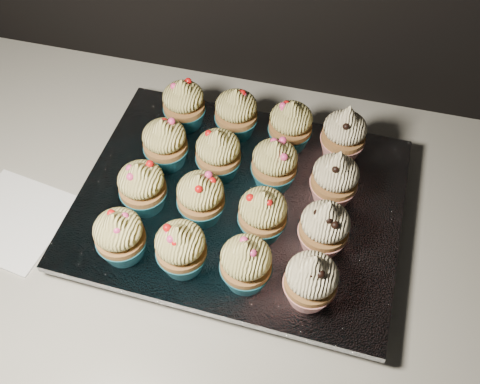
{
  "coord_description": "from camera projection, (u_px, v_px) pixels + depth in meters",
  "views": [
    {
      "loc": [
        0.03,
        1.32,
        1.52
      ],
      "look_at": [
        -0.07,
        1.73,
        0.95
      ],
      "focal_mm": 40.0,
      "sensor_mm": 36.0,
      "label": 1
    }
  ],
  "objects": [
    {
      "name": "cupcake_0",
      "position": [
        120.0,
        236.0,
        0.65
      ],
      "size": [
        0.06,
        0.06,
        0.08
      ],
      "color": "#175E70",
      "rests_on": "foil_lining"
    },
    {
      "name": "cabinet",
      "position": [
        269.0,
        358.0,
        1.11
      ],
      "size": [
        2.4,
        0.6,
        0.86
      ],
      "primitive_type": "cube",
      "color": "black",
      "rests_on": "ground"
    },
    {
      "name": "baking_tray",
      "position": [
        240.0,
        209.0,
        0.75
      ],
      "size": [
        0.41,
        0.31,
        0.02
      ],
      "primitive_type": "cube",
      "rotation": [
        0.0,
        0.0,
        -0.02
      ],
      "color": "black",
      "rests_on": "worktop"
    },
    {
      "name": "cupcake_7",
      "position": [
        324.0,
        227.0,
        0.65
      ],
      "size": [
        0.06,
        0.06,
        0.1
      ],
      "color": "#B21D18",
      "rests_on": "foil_lining"
    },
    {
      "name": "cupcake_10",
      "position": [
        274.0,
        164.0,
        0.72
      ],
      "size": [
        0.06,
        0.06,
        0.08
      ],
      "color": "#175E70",
      "rests_on": "foil_lining"
    },
    {
      "name": "cupcake_5",
      "position": [
        201.0,
        197.0,
        0.68
      ],
      "size": [
        0.06,
        0.06,
        0.08
      ],
      "color": "#175E70",
      "rests_on": "foil_lining"
    },
    {
      "name": "cupcake_11",
      "position": [
        335.0,
        179.0,
        0.7
      ],
      "size": [
        0.06,
        0.06,
        0.1
      ],
      "color": "#B21D18",
      "rests_on": "foil_lining"
    },
    {
      "name": "cupcake_3",
      "position": [
        311.0,
        280.0,
        0.61
      ],
      "size": [
        0.06,
        0.06,
        0.1
      ],
      "color": "#B21D18",
      "rests_on": "foil_lining"
    },
    {
      "name": "cupcake_14",
      "position": [
        290.0,
        125.0,
        0.76
      ],
      "size": [
        0.06,
        0.06,
        0.08
      ],
      "color": "#175E70",
      "rests_on": "foil_lining"
    },
    {
      "name": "cupcake_2",
      "position": [
        246.0,
        263.0,
        0.63
      ],
      "size": [
        0.06,
        0.06,
        0.08
      ],
      "color": "#175E70",
      "rests_on": "foil_lining"
    },
    {
      "name": "cupcake_4",
      "position": [
        142.0,
        187.0,
        0.69
      ],
      "size": [
        0.06,
        0.06,
        0.08
      ],
      "color": "#175E70",
      "rests_on": "foil_lining"
    },
    {
      "name": "cupcake_6",
      "position": [
        263.0,
        214.0,
        0.67
      ],
      "size": [
        0.06,
        0.06,
        0.08
      ],
      "color": "#175E70",
      "rests_on": "foil_lining"
    },
    {
      "name": "foil_lining",
      "position": [
        240.0,
        202.0,
        0.73
      ],
      "size": [
        0.44,
        0.35,
        0.01
      ],
      "primitive_type": "cube",
      "rotation": [
        0.0,
        0.0,
        -0.02
      ],
      "color": "silver",
      "rests_on": "baking_tray"
    },
    {
      "name": "cupcake_13",
      "position": [
        236.0,
        113.0,
        0.77
      ],
      "size": [
        0.06,
        0.06,
        0.08
      ],
      "color": "#175E70",
      "rests_on": "foil_lining"
    },
    {
      "name": "cupcake_8",
      "position": [
        165.0,
        143.0,
        0.74
      ],
      "size": [
        0.06,
        0.06,
        0.08
      ],
      "color": "#175E70",
      "rests_on": "foil_lining"
    },
    {
      "name": "cupcake_1",
      "position": [
        181.0,
        248.0,
        0.64
      ],
      "size": [
        0.06,
        0.06,
        0.08
      ],
      "color": "#175E70",
      "rests_on": "foil_lining"
    },
    {
      "name": "cupcake_15",
      "position": [
        344.0,
        134.0,
        0.74
      ],
      "size": [
        0.06,
        0.06,
        0.1
      ],
      "color": "#B21D18",
      "rests_on": "foil_lining"
    },
    {
      "name": "cupcake_9",
      "position": [
        218.0,
        154.0,
        0.73
      ],
      "size": [
        0.06,
        0.06,
        0.08
      ],
      "color": "#175E70",
      "rests_on": "foil_lining"
    },
    {
      "name": "napkin",
      "position": [
        14.0,
        220.0,
        0.75
      ],
      "size": [
        0.16,
        0.16,
        0.0
      ],
      "primitive_type": "cube",
      "rotation": [
        0.0,
        0.0,
        -0.15
      ],
      "color": "white",
      "rests_on": "worktop"
    },
    {
      "name": "worktop",
      "position": [
        284.0,
        247.0,
        0.74
      ],
      "size": [
        2.44,
        0.64,
        0.04
      ],
      "primitive_type": "cube",
      "color": "beige",
      "rests_on": "cabinet"
    },
    {
      "name": "cupcake_12",
      "position": [
        184.0,
        104.0,
        0.78
      ],
      "size": [
        0.06,
        0.06,
        0.08
      ],
      "color": "#175E70",
      "rests_on": "foil_lining"
    }
  ]
}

